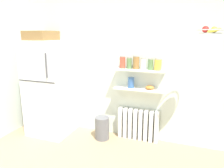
{
  "coord_description": "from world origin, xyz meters",
  "views": [
    {
      "loc": [
        0.9,
        -1.46,
        1.82
      ],
      "look_at": [
        -0.25,
        1.6,
        1.05
      ],
      "focal_mm": 33.71,
      "sensor_mm": 36.0,
      "label": 1
    }
  ],
  "objects_px": {
    "storage_jar_1": "(129,63)",
    "vase": "(131,83)",
    "storage_jar_5": "(158,64)",
    "shelf_bowl": "(150,87)",
    "refrigerator": "(50,86)",
    "hanging_fruit_basket": "(210,30)",
    "storage_jar_2": "(136,62)",
    "storage_jar_0": "(122,62)",
    "trash_bin": "(102,128)",
    "storage_jar_3": "(143,64)",
    "storage_jar_4": "(150,64)",
    "radiator": "(138,125)"
  },
  "relations": [
    {
      "from": "storage_jar_5",
      "to": "shelf_bowl",
      "type": "height_order",
      "value": "storage_jar_5"
    },
    {
      "from": "refrigerator",
      "to": "storage_jar_1",
      "type": "height_order",
      "value": "refrigerator"
    },
    {
      "from": "storage_jar_1",
      "to": "hanging_fruit_basket",
      "type": "xyz_separation_m",
      "value": [
        1.15,
        -0.42,
        0.51
      ]
    },
    {
      "from": "storage_jar_1",
      "to": "vase",
      "type": "bearing_deg",
      "value": -0.0
    },
    {
      "from": "storage_jar_0",
      "to": "storage_jar_5",
      "type": "relative_size",
      "value": 1.1
    },
    {
      "from": "storage_jar_4",
      "to": "hanging_fruit_basket",
      "type": "relative_size",
      "value": 0.58
    },
    {
      "from": "refrigerator",
      "to": "storage_jar_2",
      "type": "relative_size",
      "value": 8.43
    },
    {
      "from": "refrigerator",
      "to": "storage_jar_0",
      "type": "relative_size",
      "value": 8.9
    },
    {
      "from": "storage_jar_0",
      "to": "storage_jar_2",
      "type": "relative_size",
      "value": 0.95
    },
    {
      "from": "storage_jar_1",
      "to": "storage_jar_5",
      "type": "xyz_separation_m",
      "value": [
        0.47,
        0.0,
        -0.0
      ]
    },
    {
      "from": "radiator",
      "to": "hanging_fruit_basket",
      "type": "relative_size",
      "value": 2.18
    },
    {
      "from": "radiator",
      "to": "vase",
      "type": "relative_size",
      "value": 3.95
    },
    {
      "from": "storage_jar_5",
      "to": "hanging_fruit_basket",
      "type": "xyz_separation_m",
      "value": [
        0.68,
        -0.42,
        0.51
      ]
    },
    {
      "from": "storage_jar_0",
      "to": "hanging_fruit_basket",
      "type": "xyz_separation_m",
      "value": [
        1.27,
        -0.42,
        0.5
      ]
    },
    {
      "from": "refrigerator",
      "to": "hanging_fruit_basket",
      "type": "xyz_separation_m",
      "value": [
        2.58,
        -0.19,
        0.97
      ]
    },
    {
      "from": "storage_jar_3",
      "to": "storage_jar_4",
      "type": "relative_size",
      "value": 1.02
    },
    {
      "from": "storage_jar_0",
      "to": "refrigerator",
      "type": "bearing_deg",
      "value": -169.7
    },
    {
      "from": "storage_jar_0",
      "to": "storage_jar_2",
      "type": "height_order",
      "value": "storage_jar_2"
    },
    {
      "from": "storage_jar_2",
      "to": "storage_jar_0",
      "type": "bearing_deg",
      "value": 180.0
    },
    {
      "from": "shelf_bowl",
      "to": "storage_jar_4",
      "type": "bearing_deg",
      "value": -180.0
    },
    {
      "from": "refrigerator",
      "to": "storage_jar_1",
      "type": "distance_m",
      "value": 1.53
    },
    {
      "from": "refrigerator",
      "to": "shelf_bowl",
      "type": "bearing_deg",
      "value": 7.6
    },
    {
      "from": "vase",
      "to": "trash_bin",
      "type": "xyz_separation_m",
      "value": [
        -0.46,
        -0.18,
        -0.83
      ]
    },
    {
      "from": "refrigerator",
      "to": "hanging_fruit_basket",
      "type": "height_order",
      "value": "hanging_fruit_basket"
    },
    {
      "from": "storage_jar_1",
      "to": "trash_bin",
      "type": "distance_m",
      "value": 1.25
    },
    {
      "from": "refrigerator",
      "to": "trash_bin",
      "type": "relative_size",
      "value": 4.65
    },
    {
      "from": "storage_jar_2",
      "to": "hanging_fruit_basket",
      "type": "xyz_separation_m",
      "value": [
        1.03,
        -0.42,
        0.49
      ]
    },
    {
      "from": "storage_jar_2",
      "to": "shelf_bowl",
      "type": "relative_size",
      "value": 1.57
    },
    {
      "from": "radiator",
      "to": "shelf_bowl",
      "type": "relative_size",
      "value": 5.0
    },
    {
      "from": "radiator",
      "to": "hanging_fruit_basket",
      "type": "height_order",
      "value": "hanging_fruit_basket"
    },
    {
      "from": "refrigerator",
      "to": "storage_jar_5",
      "type": "xyz_separation_m",
      "value": [
        1.91,
        0.24,
        0.46
      ]
    },
    {
      "from": "refrigerator",
      "to": "hanging_fruit_basket",
      "type": "bearing_deg",
      "value": -4.1
    },
    {
      "from": "storage_jar_2",
      "to": "storage_jar_5",
      "type": "bearing_deg",
      "value": 0.0
    },
    {
      "from": "radiator",
      "to": "storage_jar_0",
      "type": "relative_size",
      "value": 3.36
    },
    {
      "from": "storage_jar_4",
      "to": "hanging_fruit_basket",
      "type": "height_order",
      "value": "hanging_fruit_basket"
    },
    {
      "from": "vase",
      "to": "shelf_bowl",
      "type": "bearing_deg",
      "value": 0.0
    },
    {
      "from": "storage_jar_0",
      "to": "shelf_bowl",
      "type": "xyz_separation_m",
      "value": [
        0.48,
        0.0,
        -0.4
      ]
    },
    {
      "from": "radiator",
      "to": "storage_jar_3",
      "type": "height_order",
      "value": "storage_jar_3"
    },
    {
      "from": "storage_jar_0",
      "to": "storage_jar_1",
      "type": "relative_size",
      "value": 1.08
    },
    {
      "from": "shelf_bowl",
      "to": "hanging_fruit_basket",
      "type": "relative_size",
      "value": 0.44
    },
    {
      "from": "storage_jar_5",
      "to": "storage_jar_3",
      "type": "bearing_deg",
      "value": -180.0
    },
    {
      "from": "storage_jar_2",
      "to": "storage_jar_5",
      "type": "relative_size",
      "value": 1.16
    },
    {
      "from": "storage_jar_3",
      "to": "storage_jar_5",
      "type": "height_order",
      "value": "storage_jar_3"
    },
    {
      "from": "storage_jar_1",
      "to": "vase",
      "type": "relative_size",
      "value": 1.09
    },
    {
      "from": "radiator",
      "to": "trash_bin",
      "type": "height_order",
      "value": "radiator"
    },
    {
      "from": "hanging_fruit_basket",
      "to": "vase",
      "type": "bearing_deg",
      "value": 159.06
    },
    {
      "from": "vase",
      "to": "hanging_fruit_basket",
      "type": "xyz_separation_m",
      "value": [
        1.11,
        -0.42,
        0.84
      ]
    },
    {
      "from": "storage_jar_5",
      "to": "refrigerator",
      "type": "bearing_deg",
      "value": -172.84
    },
    {
      "from": "refrigerator",
      "to": "hanging_fruit_basket",
      "type": "distance_m",
      "value": 2.77
    },
    {
      "from": "storage_jar_0",
      "to": "vase",
      "type": "xyz_separation_m",
      "value": [
        0.16,
        0.0,
        -0.34
      ]
    }
  ]
}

